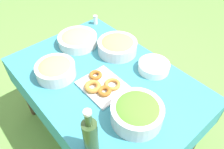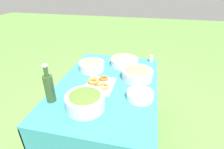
{
  "view_description": "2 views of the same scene",
  "coord_description": "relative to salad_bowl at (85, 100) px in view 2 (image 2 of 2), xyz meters",
  "views": [
    {
      "loc": [
        0.84,
        -0.66,
        1.76
      ],
      "look_at": [
        0.03,
        0.04,
        0.72
      ],
      "focal_mm": 35.0,
      "sensor_mm": 36.0,
      "label": 1
    },
    {
      "loc": [
        1.37,
        0.35,
        1.56
      ],
      "look_at": [
        -0.06,
        0.03,
        0.75
      ],
      "focal_mm": 28.0,
      "sensor_mm": 36.0,
      "label": 2
    }
  ],
  "objects": [
    {
      "name": "ground_plane",
      "position": [
        -0.38,
        0.08,
        -0.76
      ],
      "size": [
        14.0,
        14.0,
        0.0
      ],
      "primitive_type": "plane",
      "color": "#609342"
    },
    {
      "name": "picnic_table",
      "position": [
        -0.38,
        0.08,
        -0.16
      ],
      "size": [
        1.35,
        0.93,
        0.69
      ],
      "color": "teal",
      "rests_on": "ground_plane"
    },
    {
      "name": "salad_bowl",
      "position": [
        0.0,
        0.0,
        0.0
      ],
      "size": [
        0.3,
        0.3,
        0.13
      ],
      "color": "silver",
      "rests_on": "picnic_table"
    },
    {
      "name": "pasta_bowl",
      "position": [
        -0.83,
        0.17,
        -0.02
      ],
      "size": [
        0.31,
        0.31,
        0.1
      ],
      "color": "silver",
      "rests_on": "picnic_table"
    },
    {
      "name": "donut_platter",
      "position": [
        -0.32,
        0.01,
        -0.05
      ],
      "size": [
        0.31,
        0.26,
        0.05
      ],
      "color": "silver",
      "rests_on": "picnic_table"
    },
    {
      "name": "plate_stack",
      "position": [
        -0.21,
        0.4,
        -0.04
      ],
      "size": [
        0.22,
        0.22,
        0.06
      ],
      "color": "white",
      "rests_on": "picnic_table"
    },
    {
      "name": "olive_oil_bottle",
      "position": [
        -0.02,
        -0.3,
        0.06
      ],
      "size": [
        0.08,
        0.08,
        0.32
      ],
      "color": "#2D4723",
      "rests_on": "picnic_table"
    },
    {
      "name": "bread_bowl",
      "position": [
        -0.62,
        -0.16,
        -0.01
      ],
      "size": [
        0.27,
        0.27,
        0.11
      ],
      "color": "silver",
      "rests_on": "picnic_table"
    },
    {
      "name": "fruit_bowl",
      "position": [
        -0.54,
        0.34,
        -0.01
      ],
      "size": [
        0.3,
        0.3,
        0.11
      ],
      "color": "silver",
      "rests_on": "picnic_table"
    },
    {
      "name": "salt_shaker",
      "position": [
        -0.98,
        0.47,
        -0.03
      ],
      "size": [
        0.04,
        0.04,
        0.08
      ],
      "color": "white",
      "rests_on": "picnic_table"
    }
  ]
}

